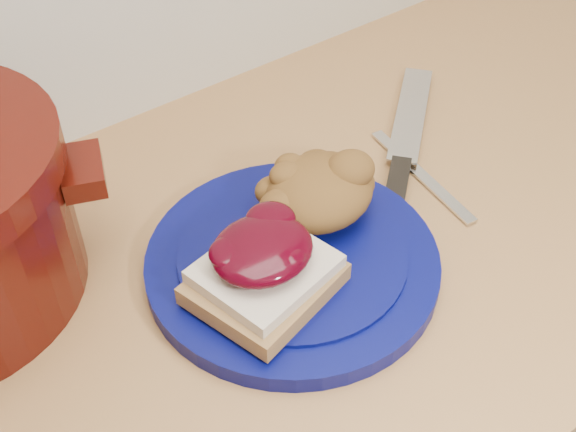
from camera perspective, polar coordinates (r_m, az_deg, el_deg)
plate at (r=0.70m, az=0.35°, el=-3.64°), size 0.32×0.32×0.02m
sandwich at (r=0.64m, az=-1.93°, el=-4.09°), size 0.14×0.13×0.06m
stuffing_mound at (r=0.71m, az=2.50°, el=1.93°), size 0.13×0.12×0.06m
chef_knife at (r=0.81m, az=8.81°, el=3.46°), size 0.27×0.22×0.02m
butter_knife at (r=0.82m, az=10.47°, el=3.25°), size 0.04×0.18×0.00m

